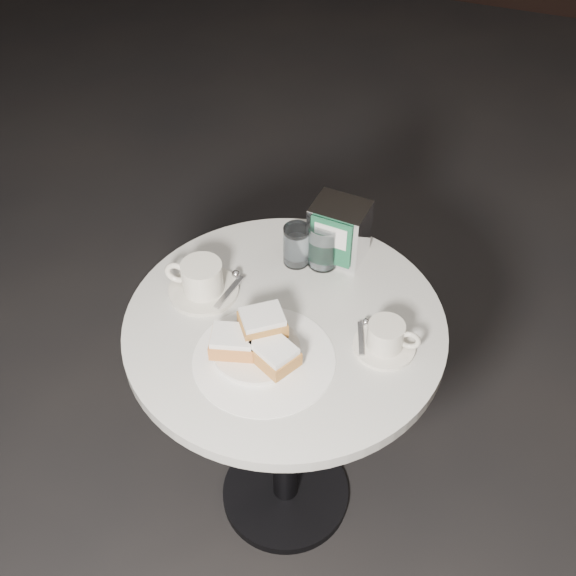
{
  "coord_description": "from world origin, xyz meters",
  "views": [
    {
      "loc": [
        0.36,
        -0.98,
        1.9
      ],
      "look_at": [
        0.0,
        0.02,
        0.83
      ],
      "focal_mm": 45.0,
      "sensor_mm": 36.0,
      "label": 1
    }
  ],
  "objects_px": {
    "cafe_table": "(285,378)",
    "water_glass_right": "(323,245)",
    "coffee_cup_right": "(386,338)",
    "napkin_dispenser": "(339,231)",
    "coffee_cup_left": "(202,280)",
    "water_glass_left": "(297,246)",
    "beignet_plate": "(256,343)"
  },
  "relations": [
    {
      "from": "coffee_cup_right",
      "to": "water_glass_left",
      "type": "height_order",
      "value": "water_glass_left"
    },
    {
      "from": "water_glass_left",
      "to": "water_glass_right",
      "type": "relative_size",
      "value": 0.88
    },
    {
      "from": "water_glass_right",
      "to": "napkin_dispenser",
      "type": "relative_size",
      "value": 0.79
    },
    {
      "from": "cafe_table",
      "to": "beignet_plate",
      "type": "bearing_deg",
      "value": -103.73
    },
    {
      "from": "napkin_dispenser",
      "to": "water_glass_right",
      "type": "bearing_deg",
      "value": -115.09
    },
    {
      "from": "coffee_cup_left",
      "to": "water_glass_left",
      "type": "bearing_deg",
      "value": 38.72
    },
    {
      "from": "coffee_cup_left",
      "to": "coffee_cup_right",
      "type": "xyz_separation_m",
      "value": [
        0.43,
        -0.02,
        -0.01
      ]
    },
    {
      "from": "coffee_cup_left",
      "to": "napkin_dispenser",
      "type": "height_order",
      "value": "napkin_dispenser"
    },
    {
      "from": "cafe_table",
      "to": "beignet_plate",
      "type": "height_order",
      "value": "beignet_plate"
    },
    {
      "from": "beignet_plate",
      "to": "coffee_cup_right",
      "type": "distance_m",
      "value": 0.27
    },
    {
      "from": "cafe_table",
      "to": "napkin_dispenser",
      "type": "relative_size",
      "value": 5.16
    },
    {
      "from": "cafe_table",
      "to": "napkin_dispenser",
      "type": "height_order",
      "value": "napkin_dispenser"
    },
    {
      "from": "water_glass_left",
      "to": "napkin_dispenser",
      "type": "distance_m",
      "value": 0.1
    },
    {
      "from": "water_glass_left",
      "to": "coffee_cup_right",
      "type": "bearing_deg",
      "value": -35.53
    },
    {
      "from": "coffee_cup_left",
      "to": "cafe_table",
      "type": "bearing_deg",
      "value": -13.38
    },
    {
      "from": "coffee_cup_right",
      "to": "water_glass_right",
      "type": "relative_size",
      "value": 1.25
    },
    {
      "from": "beignet_plate",
      "to": "water_glass_right",
      "type": "bearing_deg",
      "value": 81.86
    },
    {
      "from": "coffee_cup_left",
      "to": "water_glass_right",
      "type": "bearing_deg",
      "value": 32.37
    },
    {
      "from": "coffee_cup_right",
      "to": "beignet_plate",
      "type": "bearing_deg",
      "value": -159.77
    },
    {
      "from": "coffee_cup_left",
      "to": "coffee_cup_right",
      "type": "relative_size",
      "value": 1.23
    },
    {
      "from": "coffee_cup_right",
      "to": "napkin_dispenser",
      "type": "xyz_separation_m",
      "value": [
        -0.18,
        0.24,
        0.04
      ]
    },
    {
      "from": "coffee_cup_left",
      "to": "water_glass_right",
      "type": "xyz_separation_m",
      "value": [
        0.22,
        0.18,
        0.02
      ]
    },
    {
      "from": "cafe_table",
      "to": "water_glass_right",
      "type": "relative_size",
      "value": 6.52
    },
    {
      "from": "coffee_cup_left",
      "to": "water_glass_left",
      "type": "distance_m",
      "value": 0.23
    },
    {
      "from": "coffee_cup_right",
      "to": "napkin_dispenser",
      "type": "relative_size",
      "value": 0.99
    },
    {
      "from": "cafe_table",
      "to": "coffee_cup_left",
      "type": "xyz_separation_m",
      "value": [
        -0.2,
        0.02,
        0.23
      ]
    },
    {
      "from": "beignet_plate",
      "to": "coffee_cup_left",
      "type": "relative_size",
      "value": 1.15
    },
    {
      "from": "water_glass_left",
      "to": "napkin_dispenser",
      "type": "xyz_separation_m",
      "value": [
        0.08,
        0.06,
        0.02
      ]
    },
    {
      "from": "coffee_cup_left",
      "to": "water_glass_left",
      "type": "relative_size",
      "value": 1.74
    },
    {
      "from": "water_glass_right",
      "to": "water_glass_left",
      "type": "bearing_deg",
      "value": -165.9
    },
    {
      "from": "coffee_cup_right",
      "to": "napkin_dispenser",
      "type": "height_order",
      "value": "napkin_dispenser"
    },
    {
      "from": "cafe_table",
      "to": "napkin_dispenser",
      "type": "bearing_deg",
      "value": 80.06
    }
  ]
}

